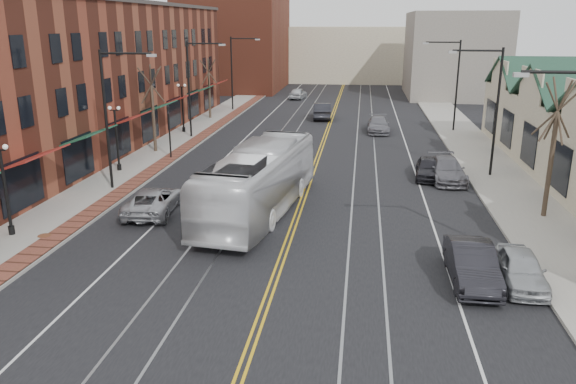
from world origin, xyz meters
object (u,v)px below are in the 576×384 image
(parked_car_a, at_px, (521,269))
(parked_car_c, at_px, (447,170))
(parked_suv, at_px, (153,201))
(parked_car_b, at_px, (472,264))
(transit_bus, at_px, (259,181))
(parked_car_d, at_px, (429,168))

(parked_car_a, distance_m, parked_car_c, 14.80)
(parked_suv, distance_m, parked_car_c, 18.16)
(parked_car_b, xyz_separation_m, parked_car_c, (1.05, 14.78, -0.03))
(parked_suv, distance_m, parked_car_b, 16.26)
(parked_car_b, bearing_deg, parked_car_c, 85.79)
(parked_car_b, bearing_deg, parked_suv, 157.17)
(parked_car_b, distance_m, parked_car_c, 14.82)
(parked_suv, xyz_separation_m, parked_car_c, (16.05, 8.51, 0.03))
(transit_bus, height_order, parked_car_c, transit_bus)
(parked_car_a, bearing_deg, parked_car_b, -178.07)
(transit_bus, bearing_deg, parked_car_d, -131.78)
(parked_suv, relative_size, parked_car_d, 1.22)
(parked_car_b, bearing_deg, parked_car_d, 89.85)
(transit_bus, distance_m, parked_car_c, 13.13)
(parked_suv, xyz_separation_m, parked_car_b, (15.00, -6.27, 0.06))
(parked_car_c, bearing_deg, parked_car_a, -89.86)
(transit_bus, xyz_separation_m, parked_car_c, (10.55, 7.74, -1.04))
(parked_car_d, bearing_deg, parked_suv, -143.88)
(transit_bus, bearing_deg, parked_car_c, -136.14)
(parked_car_a, height_order, parked_car_d, parked_car_d)
(transit_bus, relative_size, parked_car_a, 3.25)
(parked_car_a, relative_size, parked_car_c, 0.79)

